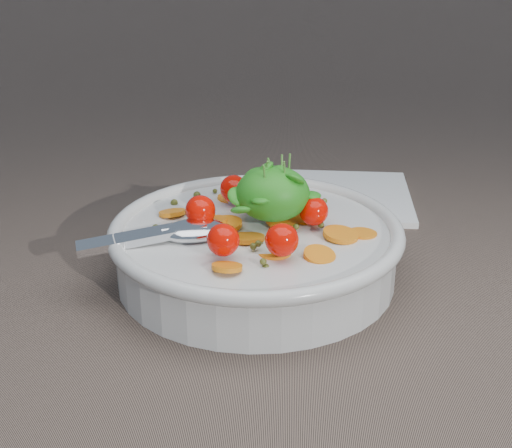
{
  "coord_description": "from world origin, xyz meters",
  "views": [
    {
      "loc": [
        -0.0,
        -0.57,
        0.3
      ],
      "look_at": [
        -0.03,
        0.01,
        0.05
      ],
      "focal_mm": 50.0,
      "sensor_mm": 36.0,
      "label": 1
    }
  ],
  "objects": [
    {
      "name": "ground",
      "position": [
        0.0,
        0.0,
        0.0
      ],
      "size": [
        6.0,
        6.0,
        0.0
      ],
      "primitive_type": "plane",
      "color": "#746053",
      "rests_on": "ground"
    },
    {
      "name": "bowl",
      "position": [
        -0.03,
        0.01,
        0.03
      ],
      "size": [
        0.28,
        0.26,
        0.11
      ],
      "color": "silver",
      "rests_on": "ground"
    },
    {
      "name": "napkin",
      "position": [
        0.05,
        0.2,
        0.0
      ],
      "size": [
        0.19,
        0.17,
        0.01
      ],
      "primitive_type": "cube",
      "rotation": [
        0.0,
        0.0,
        -0.04
      ],
      "color": "white",
      "rests_on": "ground"
    }
  ]
}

